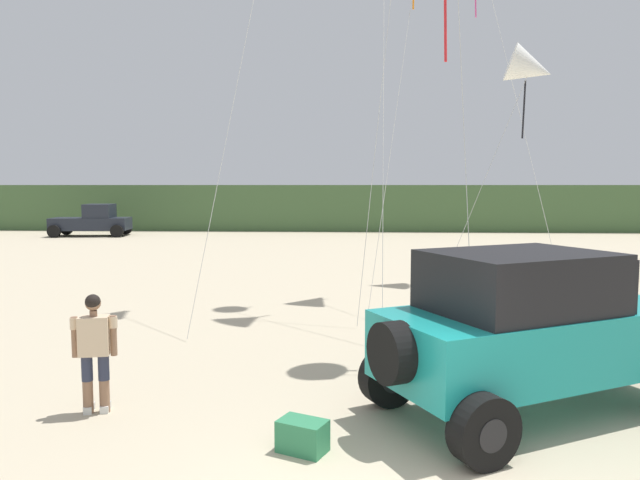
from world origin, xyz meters
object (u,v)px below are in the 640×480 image
object	(u,v)px
person_watching	(95,346)
cooler_box	(303,436)
jeep	(533,327)
distant_pickup	(93,221)
kite_purple_stunt	(530,68)

from	to	relation	value
person_watching	cooler_box	distance (m)	3.24
person_watching	cooler_box	world-z (taller)	person_watching
person_watching	jeep	bearing A→B (deg)	3.27
distant_pickup	kite_purple_stunt	xyz separation A→B (m)	(21.02, -18.53, 5.49)
jeep	cooler_box	distance (m)	3.53
jeep	person_watching	bearing A→B (deg)	-176.73
cooler_box	jeep	bearing A→B (deg)	48.62
jeep	cooler_box	bearing A→B (deg)	-155.38
distant_pickup	jeep	bearing A→B (deg)	-56.25
person_watching	cooler_box	size ratio (longest dim) A/B	2.98
jeep	person_watching	xyz separation A→B (m)	(-6.04, -0.35, -0.26)
person_watching	kite_purple_stunt	xyz separation A→B (m)	(8.52, 9.54, 5.49)
jeep	person_watching	world-z (taller)	jeep
jeep	kite_purple_stunt	world-z (taller)	kite_purple_stunt
cooler_box	kite_purple_stunt	xyz separation A→B (m)	(5.56, 10.60, 6.23)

